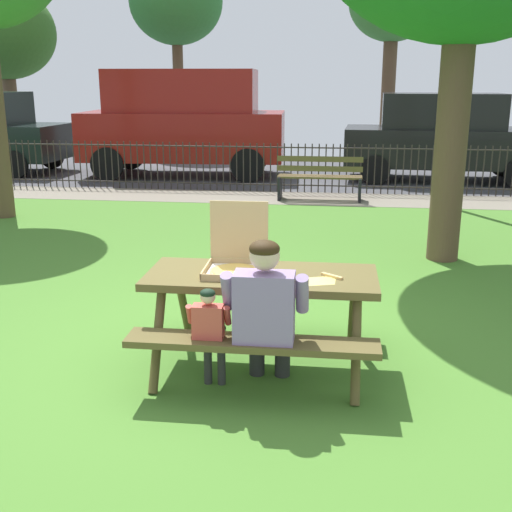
{
  "coord_description": "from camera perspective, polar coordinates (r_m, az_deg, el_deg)",
  "views": [
    {
      "loc": [
        0.94,
        -5.21,
        2.24
      ],
      "look_at": [
        0.26,
        0.11,
        0.75
      ],
      "focal_mm": 44.83,
      "sensor_mm": 36.0,
      "label": 1
    }
  ],
  "objects": [
    {
      "name": "pizza_slice_on_table",
      "position": [
        4.86,
        6.06,
        -2.08
      ],
      "size": [
        0.31,
        0.32,
        0.02
      ],
      "color": "#F2E26A",
      "rests_on": "picnic_table_foreground"
    },
    {
      "name": "parked_car_center",
      "position": [
        15.46,
        -6.47,
        11.95
      ],
      "size": [
        4.8,
        2.27,
        2.46
      ],
      "color": "maroon",
      "rests_on": "ground"
    },
    {
      "name": "lamp_post_walkway",
      "position": [
        11.78,
        18.36,
        17.52
      ],
      "size": [
        0.28,
        0.28,
        4.68
      ],
      "color": "#2D382D",
      "rests_on": "ground"
    },
    {
      "name": "child_at_table",
      "position": [
        4.63,
        -4.12,
        -6.5
      ],
      "size": [
        0.32,
        0.31,
        0.83
      ],
      "color": "#2F2F2F",
      "rests_on": "ground"
    },
    {
      "name": "far_tree_center",
      "position": [
        20.43,
        12.11,
        21.12
      ],
      "size": [
        2.57,
        2.57,
        5.61
      ],
      "color": "brown",
      "rests_on": "ground"
    },
    {
      "name": "picnic_table_foreground",
      "position": [
        5.05,
        0.48,
        -3.46
      ],
      "size": [
        1.81,
        1.49,
        0.79
      ],
      "color": "brown",
      "rests_on": "ground"
    },
    {
      "name": "adult_at_table",
      "position": [
        4.55,
        0.86,
        -4.83
      ],
      "size": [
        0.61,
        0.59,
        1.19
      ],
      "color": "#2A2A2A",
      "rests_on": "ground"
    },
    {
      "name": "far_tree_left",
      "position": [
        22.95,
        -21.53,
        17.96
      ],
      "size": [
        3.21,
        3.21,
        5.11
      ],
      "color": "brown",
      "rests_on": "ground"
    },
    {
      "name": "parked_car_right",
      "position": [
        15.23,
        16.36,
        10.25
      ],
      "size": [
        4.48,
        2.09,
        1.94
      ],
      "color": "black",
      "rests_on": "ground"
    },
    {
      "name": "park_bench_center",
      "position": [
        12.28,
        5.7,
        6.89
      ],
      "size": [
        1.61,
        0.48,
        0.85
      ],
      "color": "brown",
      "rests_on": "ground"
    },
    {
      "name": "ground",
      "position": [
        7.5,
        -0.26,
        -1.94
      ],
      "size": [
        28.0,
        11.77,
        0.02
      ],
      "primitive_type": "cube",
      "color": "#497E2C"
    },
    {
      "name": "cobblestone_walkway",
      "position": [
        12.51,
        2.87,
        5.16
      ],
      "size": [
        28.0,
        1.4,
        0.01
      ],
      "primitive_type": "cube",
      "color": "gray"
    },
    {
      "name": "far_tree_midleft",
      "position": [
        21.01,
        -7.15,
        21.49
      ],
      "size": [
        2.84,
        2.84,
        5.8
      ],
      "color": "brown",
      "rests_on": "ground"
    },
    {
      "name": "iron_fence_streetside",
      "position": [
        13.13,
        3.15,
        7.89
      ],
      "size": [
        22.82,
        0.03,
        0.99
      ],
      "color": "#2D2823",
      "rests_on": "ground"
    },
    {
      "name": "pizza_box_open",
      "position": [
        5.05,
        -1.77,
        -0.22
      ],
      "size": [
        0.48,
        0.5,
        0.53
      ],
      "color": "tan",
      "rests_on": "picnic_table_foreground"
    },
    {
      "name": "street_asphalt",
      "position": [
        16.39,
        3.97,
        7.59
      ],
      "size": [
        28.0,
        6.46,
        0.01
      ],
      "primitive_type": "cube",
      "color": "#424247"
    }
  ]
}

